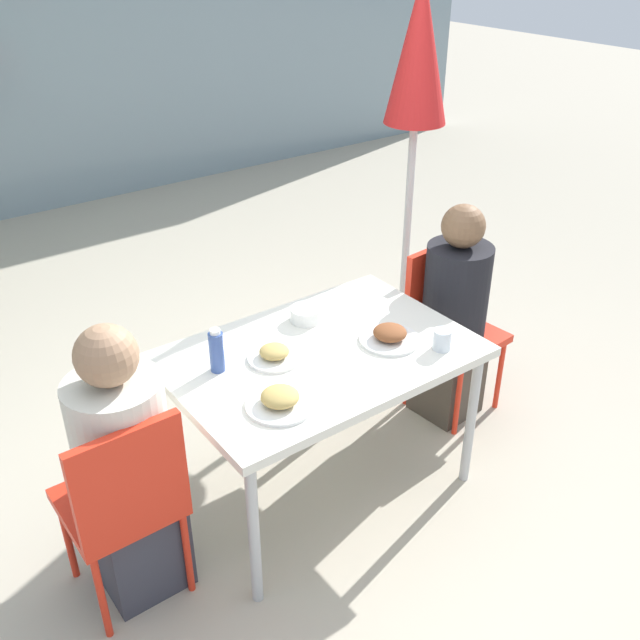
{
  "coord_description": "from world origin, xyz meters",
  "views": [
    {
      "loc": [
        -1.48,
        -2.01,
        2.32
      ],
      "look_at": [
        0.0,
        0.0,
        0.88
      ],
      "focal_mm": 40.0,
      "sensor_mm": 36.0,
      "label": 1
    }
  ],
  "objects_px": {
    "drinking_cup": "(442,340)",
    "salad_bowl": "(306,314)",
    "person_left": "(127,472)",
    "closed_umbrella": "(417,76)",
    "bottle": "(217,351)",
    "person_right": "(453,320)",
    "chair_left": "(124,498)",
    "chair_right": "(447,317)"
  },
  "relations": [
    {
      "from": "bottle",
      "to": "salad_bowl",
      "type": "bearing_deg",
      "value": 12.71
    },
    {
      "from": "person_left",
      "to": "drinking_cup",
      "type": "height_order",
      "value": "person_left"
    },
    {
      "from": "person_left",
      "to": "salad_bowl",
      "type": "bearing_deg",
      "value": 13.87
    },
    {
      "from": "chair_right",
      "to": "salad_bowl",
      "type": "relative_size",
      "value": 6.21
    },
    {
      "from": "bottle",
      "to": "closed_umbrella",
      "type": "bearing_deg",
      "value": 22.04
    },
    {
      "from": "person_left",
      "to": "closed_umbrella",
      "type": "relative_size",
      "value": 0.55
    },
    {
      "from": "bottle",
      "to": "drinking_cup",
      "type": "height_order",
      "value": "bottle"
    },
    {
      "from": "person_right",
      "to": "bottle",
      "type": "xyz_separation_m",
      "value": [
        -1.29,
        0.05,
        0.27
      ]
    },
    {
      "from": "person_left",
      "to": "bottle",
      "type": "distance_m",
      "value": 0.56
    },
    {
      "from": "drinking_cup",
      "to": "salad_bowl",
      "type": "height_order",
      "value": "drinking_cup"
    },
    {
      "from": "chair_left",
      "to": "salad_bowl",
      "type": "bearing_deg",
      "value": 17.36
    },
    {
      "from": "person_left",
      "to": "person_right",
      "type": "distance_m",
      "value": 1.76
    },
    {
      "from": "chair_left",
      "to": "bottle",
      "type": "distance_m",
      "value": 0.64
    },
    {
      "from": "bottle",
      "to": "salad_bowl",
      "type": "relative_size",
      "value": 1.33
    },
    {
      "from": "person_left",
      "to": "bottle",
      "type": "bearing_deg",
      "value": 15.77
    },
    {
      "from": "person_right",
      "to": "drinking_cup",
      "type": "height_order",
      "value": "person_right"
    },
    {
      "from": "closed_umbrella",
      "to": "chair_right",
      "type": "bearing_deg",
      "value": -114.05
    },
    {
      "from": "salad_bowl",
      "to": "person_left",
      "type": "bearing_deg",
      "value": -165.52
    },
    {
      "from": "person_left",
      "to": "person_right",
      "type": "xyz_separation_m",
      "value": [
        1.76,
        0.08,
        0.0
      ]
    },
    {
      "from": "person_left",
      "to": "closed_umbrella",
      "type": "bearing_deg",
      "value": 20.18
    },
    {
      "from": "drinking_cup",
      "to": "person_left",
      "type": "bearing_deg",
      "value": 168.07
    },
    {
      "from": "closed_umbrella",
      "to": "bottle",
      "type": "xyz_separation_m",
      "value": [
        -1.61,
        -0.65,
        -0.75
      ]
    },
    {
      "from": "closed_umbrella",
      "to": "person_right",
      "type": "bearing_deg",
      "value": -114.43
    },
    {
      "from": "person_right",
      "to": "closed_umbrella",
      "type": "relative_size",
      "value": 0.55
    },
    {
      "from": "drinking_cup",
      "to": "chair_right",
      "type": "bearing_deg",
      "value": 41.34
    },
    {
      "from": "person_right",
      "to": "bottle",
      "type": "bearing_deg",
      "value": -7.25
    },
    {
      "from": "chair_right",
      "to": "person_right",
      "type": "height_order",
      "value": "person_right"
    },
    {
      "from": "chair_left",
      "to": "salad_bowl",
      "type": "relative_size",
      "value": 6.21
    },
    {
      "from": "salad_bowl",
      "to": "closed_umbrella",
      "type": "bearing_deg",
      "value": 26.02
    },
    {
      "from": "person_left",
      "to": "drinking_cup",
      "type": "relative_size",
      "value": 13.04
    },
    {
      "from": "person_left",
      "to": "closed_umbrella",
      "type": "xyz_separation_m",
      "value": [
        2.08,
        0.79,
        1.03
      ]
    },
    {
      "from": "drinking_cup",
      "to": "salad_bowl",
      "type": "xyz_separation_m",
      "value": [
        -0.32,
        0.53,
        -0.01
      ]
    },
    {
      "from": "chair_left",
      "to": "person_right",
      "type": "relative_size",
      "value": 0.76
    },
    {
      "from": "closed_umbrella",
      "to": "drinking_cup",
      "type": "bearing_deg",
      "value": -126.23
    },
    {
      "from": "drinking_cup",
      "to": "chair_left",
      "type": "bearing_deg",
      "value": 171.81
    },
    {
      "from": "chair_left",
      "to": "drinking_cup",
      "type": "height_order",
      "value": "chair_left"
    },
    {
      "from": "chair_left",
      "to": "closed_umbrella",
      "type": "height_order",
      "value": "closed_umbrella"
    },
    {
      "from": "drinking_cup",
      "to": "salad_bowl",
      "type": "bearing_deg",
      "value": 121.11
    },
    {
      "from": "chair_right",
      "to": "closed_umbrella",
      "type": "xyz_separation_m",
      "value": [
        0.28,
        0.62,
        1.06
      ]
    },
    {
      "from": "drinking_cup",
      "to": "closed_umbrella",
      "type": "bearing_deg",
      "value": 53.77
    },
    {
      "from": "closed_umbrella",
      "to": "salad_bowl",
      "type": "bearing_deg",
      "value": -153.98
    },
    {
      "from": "drinking_cup",
      "to": "salad_bowl",
      "type": "relative_size",
      "value": 0.63
    }
  ]
}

